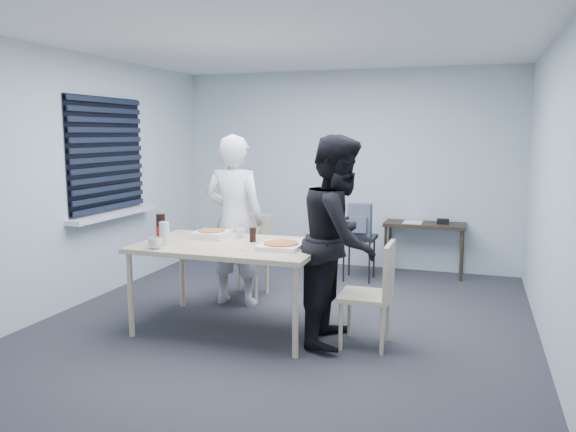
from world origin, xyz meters
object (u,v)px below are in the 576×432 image
(mug_a, at_px, (155,243))
(soda_bottle, at_px, (161,229))
(stool, at_px, (359,244))
(backpack, at_px, (359,220))
(side_table, at_px, (425,229))
(mug_b, at_px, (240,233))
(person_white, at_px, (235,221))
(chair_far, at_px, (250,249))
(dining_table, at_px, (231,250))
(person_black, at_px, (339,240))
(chair_right, at_px, (376,287))

(mug_a, xyz_separation_m, soda_bottle, (-0.07, 0.21, 0.08))
(stool, relative_size, backpack, 1.40)
(side_table, height_order, soda_bottle, soda_bottle)
(mug_a, bearing_deg, side_table, 56.24)
(backpack, bearing_deg, mug_b, -115.79)
(person_white, distance_m, mug_b, 0.50)
(chair_far, relative_size, person_white, 0.50)
(dining_table, relative_size, person_black, 0.92)
(chair_right, xyz_separation_m, mug_b, (-1.35, 0.31, 0.33))
(mug_a, distance_m, soda_bottle, 0.24)
(stool, xyz_separation_m, backpack, (0.00, -0.01, 0.30))
(person_black, height_order, soda_bottle, person_black)
(chair_far, bearing_deg, mug_b, -73.81)
(person_black, xyz_separation_m, mug_b, (-1.02, 0.26, -0.04))
(chair_right, height_order, side_table, chair_right)
(dining_table, xyz_separation_m, chair_far, (-0.26, 1.09, -0.23))
(mug_a, bearing_deg, chair_far, 80.03)
(dining_table, relative_size, mug_a, 13.31)
(soda_bottle, bearing_deg, mug_a, -72.22)
(person_black, bearing_deg, person_white, 61.49)
(chair_far, relative_size, side_table, 0.89)
(person_white, xyz_separation_m, stool, (1.04, 1.38, -0.45))
(person_black, height_order, mug_b, person_black)
(mug_b, distance_m, soda_bottle, 0.75)
(dining_table, relative_size, chair_right, 1.84)
(backpack, xyz_separation_m, soda_bottle, (-1.35, -2.29, 0.19))
(person_white, xyz_separation_m, backpack, (1.04, 1.37, -0.15))
(dining_table, distance_m, person_white, 0.79)
(stool, bearing_deg, soda_bottle, -120.40)
(chair_right, xyz_separation_m, backpack, (-0.56, 2.11, 0.22))
(stool, height_order, soda_bottle, soda_bottle)
(chair_far, xyz_separation_m, mug_a, (-0.26, -1.50, 0.33))
(chair_right, bearing_deg, chair_far, 145.02)
(chair_right, bearing_deg, mug_b, 166.94)
(dining_table, relative_size, side_table, 1.64)
(dining_table, bearing_deg, chair_right, -0.81)
(stool, height_order, mug_a, mug_a)
(chair_far, distance_m, person_white, 0.52)
(dining_table, height_order, person_white, person_white)
(dining_table, xyz_separation_m, backpack, (0.76, 2.09, -0.00))
(dining_table, height_order, backpack, backpack)
(side_table, xyz_separation_m, mug_a, (-2.02, -3.02, 0.26))
(person_black, height_order, backpack, person_black)
(person_black, xyz_separation_m, side_table, (0.50, 2.57, -0.30))
(person_white, bearing_deg, person_black, 151.49)
(chair_far, height_order, person_black, person_black)
(side_table, bearing_deg, person_black, -100.95)
(chair_far, xyz_separation_m, soda_bottle, (-0.33, -1.29, 0.42))
(dining_table, bearing_deg, person_white, 111.06)
(chair_right, height_order, soda_bottle, soda_bottle)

